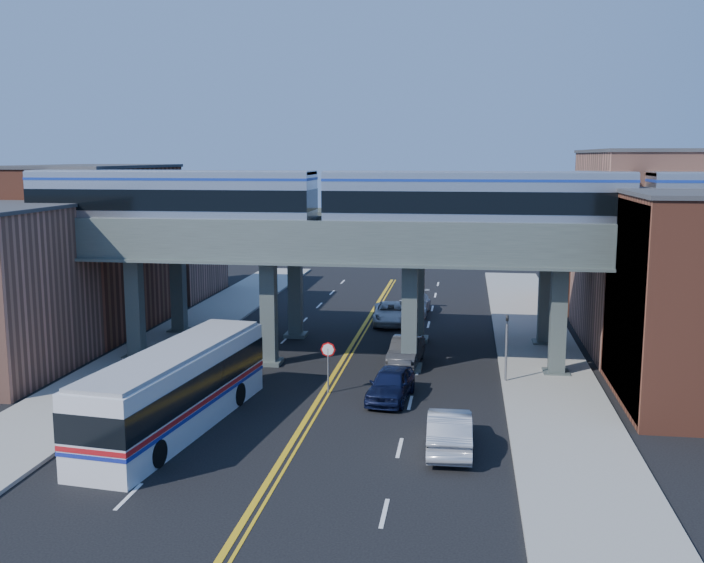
{
  "coord_description": "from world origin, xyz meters",
  "views": [
    {
      "loc": [
        6.99,
        -34.47,
        11.77
      ],
      "look_at": [
        0.99,
        6.51,
        5.15
      ],
      "focal_mm": 40.0,
      "sensor_mm": 36.0,
      "label": 1
    }
  ],
  "objects_px": {
    "transit_bus": "(176,390)",
    "car_parked_curb": "(449,430)",
    "car_lane_a": "(391,384)",
    "car_lane_d": "(414,304)",
    "stop_sign": "(328,359)",
    "transit_train": "(475,202)",
    "traffic_signal": "(507,341)",
    "car_lane_b": "(406,351)",
    "car_lane_c": "(391,313)"
  },
  "relations": [
    {
      "from": "transit_bus",
      "to": "car_parked_curb",
      "type": "bearing_deg",
      "value": -87.56
    },
    {
      "from": "car_lane_a",
      "to": "car_parked_curb",
      "type": "height_order",
      "value": "car_parked_curb"
    },
    {
      "from": "car_lane_d",
      "to": "stop_sign",
      "type": "bearing_deg",
      "value": -96.09
    },
    {
      "from": "transit_train",
      "to": "stop_sign",
      "type": "distance_m",
      "value": 11.57
    },
    {
      "from": "traffic_signal",
      "to": "car_lane_b",
      "type": "relative_size",
      "value": 0.88
    },
    {
      "from": "stop_sign",
      "to": "transit_bus",
      "type": "distance_m",
      "value": 8.27
    },
    {
      "from": "stop_sign",
      "to": "car_lane_b",
      "type": "xyz_separation_m",
      "value": [
        3.44,
        6.12,
        -0.99
      ]
    },
    {
      "from": "traffic_signal",
      "to": "car_lane_a",
      "type": "relative_size",
      "value": 0.89
    },
    {
      "from": "car_parked_curb",
      "to": "car_lane_d",
      "type": "bearing_deg",
      "value": -84.69
    },
    {
      "from": "traffic_signal",
      "to": "car_lane_c",
      "type": "distance_m",
      "value": 15.96
    },
    {
      "from": "car_lane_a",
      "to": "car_lane_c",
      "type": "distance_m",
      "value": 17.78
    },
    {
      "from": "transit_train",
      "to": "traffic_signal",
      "type": "xyz_separation_m",
      "value": [
        1.77,
        -2.0,
        -7.08
      ]
    },
    {
      "from": "car_lane_c",
      "to": "car_lane_d",
      "type": "bearing_deg",
      "value": 63.42
    },
    {
      "from": "traffic_signal",
      "to": "car_lane_b",
      "type": "xyz_separation_m",
      "value": [
        -5.46,
        3.12,
        -1.53
      ]
    },
    {
      "from": "traffic_signal",
      "to": "car_parked_curb",
      "type": "xyz_separation_m",
      "value": [
        -2.7,
        -9.9,
        -1.47
      ]
    },
    {
      "from": "traffic_signal",
      "to": "transit_bus",
      "type": "relative_size",
      "value": 0.31
    },
    {
      "from": "transit_bus",
      "to": "car_lane_a",
      "type": "relative_size",
      "value": 2.88
    },
    {
      "from": "car_lane_b",
      "to": "car_lane_c",
      "type": "height_order",
      "value": "car_lane_b"
    },
    {
      "from": "car_lane_a",
      "to": "car_lane_d",
      "type": "xyz_separation_m",
      "value": [
        -0.27,
        21.32,
        -0.01
      ]
    },
    {
      "from": "car_lane_a",
      "to": "car_lane_d",
      "type": "distance_m",
      "value": 21.32
    },
    {
      "from": "car_lane_b",
      "to": "traffic_signal",
      "type": "bearing_deg",
      "value": -25.48
    },
    {
      "from": "stop_sign",
      "to": "transit_train",
      "type": "bearing_deg",
      "value": 35.04
    },
    {
      "from": "transit_train",
      "to": "car_lane_a",
      "type": "xyz_separation_m",
      "value": [
        -3.92,
        -5.65,
        -8.59
      ]
    },
    {
      "from": "transit_bus",
      "to": "car_lane_b",
      "type": "xyz_separation_m",
      "value": [
        9.08,
        12.16,
        -0.97
      ]
    },
    {
      "from": "car_lane_c",
      "to": "traffic_signal",
      "type": "bearing_deg",
      "value": -67.05
    },
    {
      "from": "transit_train",
      "to": "car_lane_a",
      "type": "height_order",
      "value": "transit_train"
    },
    {
      "from": "transit_train",
      "to": "car_lane_d",
      "type": "bearing_deg",
      "value": 104.96
    },
    {
      "from": "car_lane_a",
      "to": "car_parked_curb",
      "type": "distance_m",
      "value": 6.93
    },
    {
      "from": "transit_train",
      "to": "car_lane_b",
      "type": "height_order",
      "value": "transit_train"
    },
    {
      "from": "car_lane_a",
      "to": "car_lane_c",
      "type": "bearing_deg",
      "value": 101.82
    },
    {
      "from": "stop_sign",
      "to": "car_parked_curb",
      "type": "relative_size",
      "value": 0.52
    },
    {
      "from": "car_lane_a",
      "to": "car_lane_d",
      "type": "relative_size",
      "value": 0.86
    },
    {
      "from": "transit_bus",
      "to": "car_parked_curb",
      "type": "height_order",
      "value": "transit_bus"
    },
    {
      "from": "traffic_signal",
      "to": "stop_sign",
      "type": "bearing_deg",
      "value": -161.37
    },
    {
      "from": "traffic_signal",
      "to": "transit_train",
      "type": "bearing_deg",
      "value": 131.5
    },
    {
      "from": "transit_bus",
      "to": "car_lane_d",
      "type": "xyz_separation_m",
      "value": [
        8.58,
        26.71,
        -0.96
      ]
    },
    {
      "from": "transit_bus",
      "to": "car_lane_b",
      "type": "relative_size",
      "value": 2.86
    },
    {
      "from": "stop_sign",
      "to": "car_parked_curb",
      "type": "xyz_separation_m",
      "value": [
        6.2,
        -6.9,
        -0.93
      ]
    },
    {
      "from": "car_lane_a",
      "to": "car_lane_b",
      "type": "relative_size",
      "value": 0.99
    },
    {
      "from": "stop_sign",
      "to": "transit_bus",
      "type": "bearing_deg",
      "value": -133.04
    },
    {
      "from": "stop_sign",
      "to": "car_lane_c",
      "type": "xyz_separation_m",
      "value": [
        1.5,
        17.05,
        -1.02
      ]
    },
    {
      "from": "transit_bus",
      "to": "car_lane_b",
      "type": "bearing_deg",
      "value": -30.13
    },
    {
      "from": "car_lane_c",
      "to": "car_lane_a",
      "type": "bearing_deg",
      "value": -89.31
    },
    {
      "from": "car_lane_d",
      "to": "car_parked_curb",
      "type": "distance_m",
      "value": 27.76
    },
    {
      "from": "traffic_signal",
      "to": "car_lane_c",
      "type": "height_order",
      "value": "traffic_signal"
    },
    {
      "from": "stop_sign",
      "to": "transit_bus",
      "type": "xyz_separation_m",
      "value": [
        -5.64,
        -6.04,
        -0.02
      ]
    },
    {
      "from": "car_lane_a",
      "to": "car_lane_c",
      "type": "relative_size",
      "value": 0.87
    },
    {
      "from": "car_lane_c",
      "to": "car_lane_d",
      "type": "xyz_separation_m",
      "value": [
        1.44,
        3.62,
        0.04
      ]
    },
    {
      "from": "car_lane_b",
      "to": "car_lane_c",
      "type": "bearing_deg",
      "value": 104.35
    },
    {
      "from": "car_lane_b",
      "to": "car_lane_c",
      "type": "relative_size",
      "value": 0.88
    }
  ]
}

